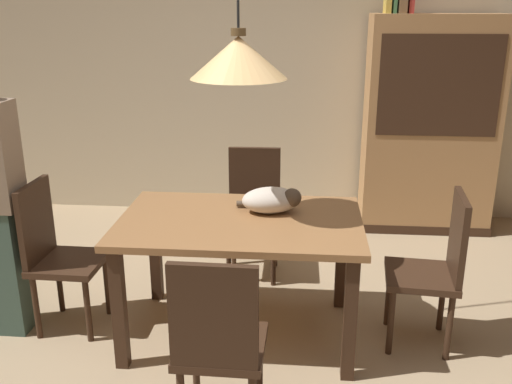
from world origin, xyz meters
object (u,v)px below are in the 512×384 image
at_px(pendant_lamp, 239,57).
at_px(chair_right_side, 436,264).
at_px(cat_sleeping, 272,200).
at_px(chair_near_front, 218,340).
at_px(book_yellow_short, 388,2).
at_px(chair_far_back, 254,206).
at_px(chair_left_side, 55,250).
at_px(hutch_bookcase, 429,130).
at_px(dining_table, 240,235).

bearing_deg(pendant_lamp, chair_right_side, -0.37).
bearing_deg(cat_sleeping, chair_near_front, -100.08).
xyz_separation_m(chair_near_front, book_yellow_short, (1.00, 2.78, 1.43)).
distance_m(chair_right_side, chair_far_back, 1.43).
bearing_deg(book_yellow_short, chair_left_side, -138.34).
relative_size(chair_left_side, cat_sleeping, 2.34).
distance_m(chair_far_back, pendant_lamp, 1.45).
bearing_deg(chair_right_side, chair_left_side, 179.77).
height_order(chair_right_side, pendant_lamp, pendant_lamp).
relative_size(chair_far_back, book_yellow_short, 4.65).
xyz_separation_m(pendant_lamp, book_yellow_short, (1.00, 1.90, 0.28)).
height_order(chair_right_side, chair_far_back, same).
bearing_deg(chair_left_side, cat_sleeping, 5.69).
xyz_separation_m(chair_near_front, chair_far_back, (0.00, 1.76, 0.00)).
distance_m(chair_near_front, hutch_bookcase, 3.14).
height_order(chair_right_side, cat_sleeping, chair_right_side).
xyz_separation_m(cat_sleeping, hutch_bookcase, (1.25, 1.76, 0.06)).
bearing_deg(dining_table, cat_sleeping, 36.50).
bearing_deg(chair_near_front, dining_table, 89.91).
bearing_deg(dining_table, chair_left_side, 179.91).
bearing_deg(pendant_lamp, hutch_bookcase, 52.97).
height_order(cat_sleeping, pendant_lamp, pendant_lamp).
relative_size(dining_table, chair_right_side, 1.51).
bearing_deg(chair_far_back, chair_left_side, -142.13).
bearing_deg(pendant_lamp, dining_table, -80.54).
height_order(cat_sleeping, book_yellow_short, book_yellow_short).
bearing_deg(cat_sleeping, pendant_lamp, -143.50).
xyz_separation_m(chair_right_side, book_yellow_short, (-0.13, 1.90, 1.43)).
relative_size(chair_right_side, chair_far_back, 1.00).
height_order(chair_right_side, book_yellow_short, book_yellow_short).
relative_size(chair_right_side, pendant_lamp, 0.72).
bearing_deg(pendant_lamp, chair_near_front, -90.09).
height_order(chair_near_front, pendant_lamp, pendant_lamp).
xyz_separation_m(chair_left_side, chair_right_side, (2.26, -0.01, 0.00)).
xyz_separation_m(dining_table, pendant_lamp, (-0.00, 0.00, 1.01)).
relative_size(dining_table, hutch_bookcase, 0.76).
height_order(chair_left_side, hutch_bookcase, hutch_bookcase).
distance_m(chair_far_back, book_yellow_short, 2.02).
xyz_separation_m(chair_near_front, hutch_bookcase, (1.43, 2.77, 0.38)).
distance_m(pendant_lamp, hutch_bookcase, 2.50).
bearing_deg(hutch_bookcase, chair_far_back, -144.60).
distance_m(dining_table, chair_right_side, 1.14).
bearing_deg(cat_sleeping, chair_left_side, -174.31).
relative_size(chair_left_side, chair_far_back, 1.00).
bearing_deg(dining_table, chair_far_back, 90.06).
height_order(chair_left_side, cat_sleeping, chair_left_side).
relative_size(chair_left_side, book_yellow_short, 4.65).
xyz_separation_m(chair_left_side, chair_far_back, (1.13, 0.88, 0.00)).
distance_m(chair_near_front, chair_far_back, 1.76).
relative_size(chair_left_side, chair_near_front, 1.00).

